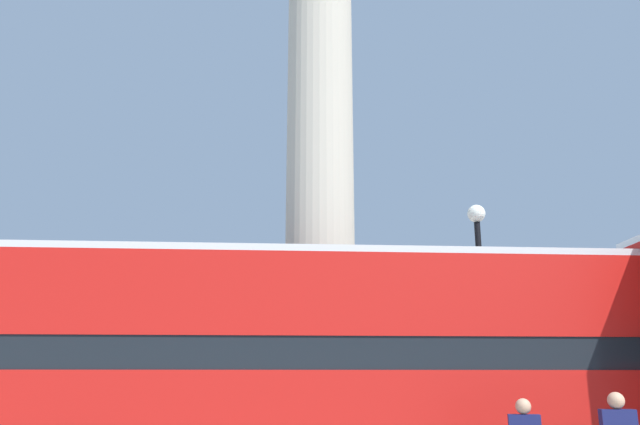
% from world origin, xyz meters
% --- Properties ---
extents(monument_column, '(6.03, 6.03, 21.08)m').
position_xyz_m(monument_column, '(0.00, 0.00, 6.45)').
color(monument_column, '#BCB29E').
rests_on(monument_column, ground_plane).
extents(bus_b, '(11.64, 3.55, 4.15)m').
position_xyz_m(bus_b, '(0.17, -4.05, 2.31)').
color(bus_b, red).
rests_on(bus_b, ground_plane).
extents(street_lamp, '(0.42, 0.42, 5.89)m').
position_xyz_m(street_lamp, '(3.71, -1.50, 3.30)').
color(street_lamp, black).
rests_on(street_lamp, ground_plane).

